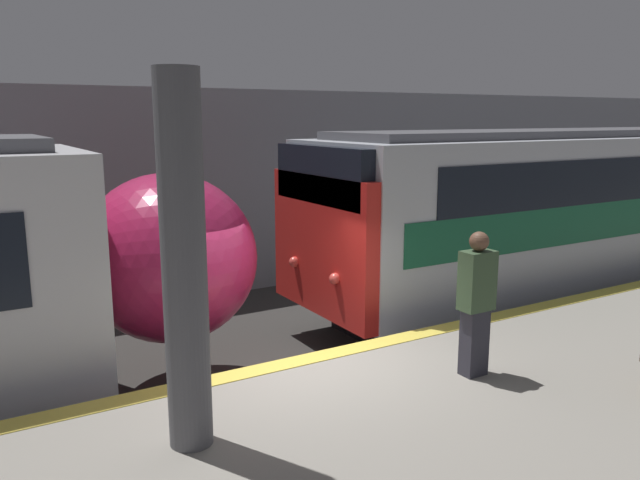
{
  "coord_description": "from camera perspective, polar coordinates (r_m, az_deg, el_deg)",
  "views": [
    {
      "loc": [
        -3.52,
        -6.36,
        3.91
      ],
      "look_at": [
        0.74,
        0.82,
        2.25
      ],
      "focal_mm": 35.0,
      "sensor_mm": 36.0,
      "label": 1
    }
  ],
  "objects": [
    {
      "name": "ground_plane",
      "position": [
        8.25,
        -1.57,
        -17.06
      ],
      "size": [
        120.0,
        120.0,
        0.0
      ],
      "primitive_type": "plane",
      "color": "#33302D"
    },
    {
      "name": "platform",
      "position": [
        6.56,
        7.43,
        -20.08
      ],
      "size": [
        40.0,
        3.97,
        1.03
      ],
      "color": "gray",
      "rests_on": "ground"
    },
    {
      "name": "station_rear_barrier",
      "position": [
        13.36,
        -15.2,
        3.69
      ],
      "size": [
        50.0,
        0.15,
        4.5
      ],
      "color": "gray",
      "rests_on": "ground"
    },
    {
      "name": "support_pillar_near",
      "position": [
        5.44,
        -12.31,
        -2.28
      ],
      "size": [
        0.39,
        0.39,
        3.29
      ],
      "color": "#56565B",
      "rests_on": "platform"
    },
    {
      "name": "person_waiting",
      "position": [
        7.2,
        14.09,
        -5.4
      ],
      "size": [
        0.38,
        0.24,
        1.66
      ],
      "color": "#2D2D38",
      "rests_on": "platform"
    }
  ]
}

